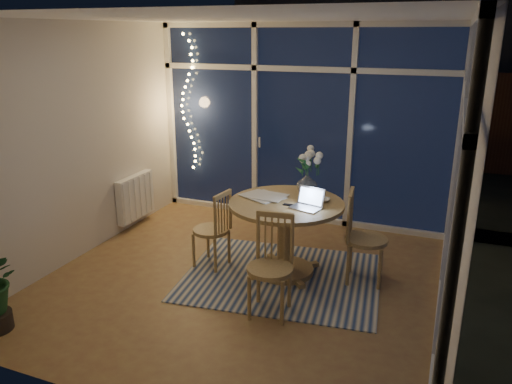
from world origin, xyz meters
TOP-DOWN VIEW (x-y plane):
  - floor at (0.00, 0.00)m, footprint 4.00×4.00m
  - ceiling at (0.00, 0.00)m, footprint 4.00×4.00m
  - wall_back at (0.00, 2.00)m, footprint 4.00×0.04m
  - wall_front at (0.00, -2.00)m, footprint 4.00×0.04m
  - wall_left at (-2.00, 0.00)m, footprint 0.04×4.00m
  - wall_right at (2.00, 0.00)m, footprint 0.04×4.00m
  - window_wall_back at (0.00, 1.96)m, footprint 4.00×0.10m
  - window_wall_right at (1.96, 0.00)m, footprint 0.10×4.00m
  - radiator at (-1.94, 0.90)m, footprint 0.10×0.70m
  - fairy_lights at (-1.65, 1.88)m, footprint 0.24×0.10m
  - garden_patio at (0.50, 5.00)m, footprint 12.00×6.00m
  - garden_fence at (0.00, 5.50)m, footprint 11.00×0.08m
  - neighbour_roof at (0.30, 8.50)m, footprint 7.00×3.00m
  - garden_shrubs at (-0.80, 3.40)m, footprint 0.90×0.90m
  - rug at (0.35, 0.21)m, footprint 2.19×1.84m
  - dining_table at (0.35, 0.31)m, footprint 1.32×1.32m
  - chair_left at (-0.47, 0.19)m, footprint 0.46×0.46m
  - chair_right at (1.16, 0.45)m, footprint 0.51×0.51m
  - chair_front at (0.47, -0.50)m, footprint 0.48×0.48m
  - laptop at (0.59, 0.19)m, footprint 0.35×0.32m
  - flower_vase at (0.45, 0.68)m, footprint 0.22×0.22m
  - bowl at (0.69, 0.47)m, footprint 0.17×0.17m
  - newspapers at (0.08, 0.39)m, footprint 0.47×0.41m
  - phone at (0.40, 0.22)m, footprint 0.10×0.06m

SIDE VIEW (x-z plane):
  - garden_patio at x=0.50m, z-range -0.11..-0.01m
  - floor at x=0.00m, z-range 0.00..0.00m
  - rug at x=0.35m, z-range 0.00..0.01m
  - radiator at x=-1.94m, z-range 0.11..0.69m
  - dining_table at x=0.35m, z-range 0.00..0.81m
  - chair_left at x=-0.47m, z-range 0.00..0.89m
  - garden_shrubs at x=-0.80m, z-range 0.00..0.90m
  - chair_front at x=0.47m, z-range 0.00..0.95m
  - chair_right at x=1.16m, z-range 0.00..0.99m
  - phone at x=0.40m, z-range 0.81..0.82m
  - newspapers at x=0.08m, z-range 0.81..0.83m
  - bowl at x=0.69m, z-range 0.81..0.85m
  - garden_fence at x=0.00m, z-range 0.00..1.80m
  - flower_vase at x=0.45m, z-range 0.81..1.02m
  - laptop at x=0.59m, z-range 0.81..1.02m
  - wall_back at x=0.00m, z-range 0.00..2.60m
  - wall_front at x=0.00m, z-range 0.00..2.60m
  - wall_left at x=-2.00m, z-range 0.00..2.60m
  - wall_right at x=2.00m, z-range 0.00..2.60m
  - window_wall_back at x=0.00m, z-range 0.00..2.60m
  - window_wall_right at x=1.96m, z-range 0.00..2.60m
  - fairy_lights at x=-1.65m, z-range 0.60..2.45m
  - neighbour_roof at x=0.30m, z-range 1.10..3.30m
  - ceiling at x=0.00m, z-range 2.60..2.60m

